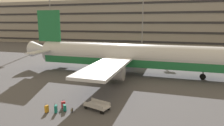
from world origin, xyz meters
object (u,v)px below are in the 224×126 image
Objects in this scene: suitcase_small at (56,109)px; suitcase_black at (63,105)px; backpack_scuffed at (72,110)px; suitcase_upright at (47,109)px; suitcase_large at (65,108)px; airliner at (125,56)px; baggage_cart at (97,106)px.

suitcase_small reaches higher than suitcase_black.
backpack_scuffed is (1.46, 0.52, -0.19)m from suitcase_small.
suitcase_small reaches higher than suitcase_upright.
suitcase_large is at bearing 175.51° from backpack_scuffed.
airliner is 16.34m from suitcase_black.
suitcase_small is 0.30× the size of baggage_cart.
airliner is at bearing 76.98° from suitcase_upright.
suitcase_black is at bearing 53.94° from suitcase_upright.
suitcase_black is (0.14, 1.19, -0.02)m from suitcase_small.
suitcase_large is at bearing 28.13° from suitcase_upright.
suitcase_black is 1.04× the size of suitcase_upright.
suitcase_large is 0.23× the size of baggage_cart.
suitcase_upright is at bearing -162.32° from backpack_scuffed.
baggage_cart is at bearing 22.83° from suitcase_large.
suitcase_upright reaches higher than suitcase_large.
suitcase_black reaches higher than suitcase_large.
suitcase_upright is (-0.89, -0.23, -0.02)m from suitcase_small.
suitcase_large is 3.26m from baggage_cart.
suitcase_black is 1.83× the size of backpack_scuffed.
suitcase_small is (-3.10, -17.03, -2.69)m from airliner.
suitcase_small is 0.92m from suitcase_upright.
suitcase_upright is at bearing -165.78° from suitcase_small.
baggage_cart is at bearing 27.01° from suitcase_small.
suitcase_small is at bearing -152.99° from baggage_cart.
baggage_cart reaches higher than suitcase_large.
suitcase_black is at bearing 83.35° from suitcase_small.
airliner is 11.29× the size of baggage_cart.
suitcase_small reaches higher than backpack_scuffed.
baggage_cart is at bearing -87.97° from airliner.
backpack_scuffed is 2.56m from baggage_cart.
suitcase_large is 0.86× the size of suitcase_upright.
suitcase_upright reaches higher than backpack_scuffed.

